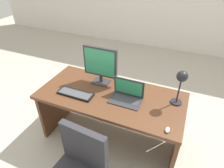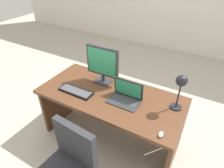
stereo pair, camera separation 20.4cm
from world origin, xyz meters
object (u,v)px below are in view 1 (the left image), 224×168
at_px(desk, 112,106).
at_px(laptop, 127,93).
at_px(keyboard, 75,94).
at_px(mouse, 167,130).
at_px(desk_lamp, 181,81).
at_px(monitor, 100,63).

xyz_separation_m(desk, laptop, (0.19, -0.03, 0.27)).
relative_size(desk, laptop, 4.84).
height_order(keyboard, mouse, mouse).
bearing_deg(keyboard, laptop, 17.14).
bearing_deg(mouse, desk_lamp, 87.78).
xyz_separation_m(desk, monitor, (-0.21, 0.13, 0.47)).
bearing_deg(laptop, mouse, -32.46).
bearing_deg(monitor, mouse, -28.06).
height_order(monitor, laptop, monitor).
bearing_deg(desk, mouse, -26.61).
height_order(laptop, mouse, laptop).
bearing_deg(desk, monitor, 147.46).
bearing_deg(laptop, keyboard, -162.86).
xyz_separation_m(mouse, desk_lamp, (0.02, 0.42, 0.28)).
xyz_separation_m(desk, keyboard, (-0.37, -0.20, 0.21)).
bearing_deg(monitor, desk_lamp, -3.76).
relative_size(monitor, laptop, 1.36).
bearing_deg(desk, laptop, -8.69).
bearing_deg(desk_lamp, desk, -173.97).
distance_m(monitor, desk_lamp, 0.91).
distance_m(laptop, desk_lamp, 0.57).
distance_m(mouse, desk_lamp, 0.50).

